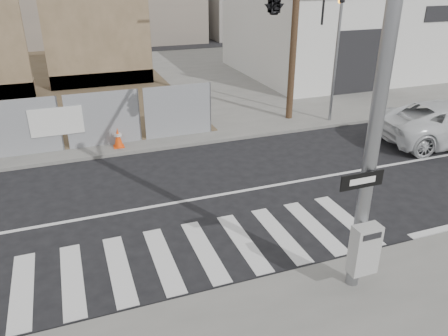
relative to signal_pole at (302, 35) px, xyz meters
name	(u,v)px	position (x,y,z in m)	size (l,w,h in m)	color
ground	(177,202)	(-2.49, 2.05, -4.78)	(100.00, 100.00, 0.00)	black
sidewalk_far	(113,87)	(-2.49, 16.05, -4.72)	(50.00, 20.00, 0.12)	slate
signal_pole	(302,35)	(0.00, 0.00, 0.00)	(0.96, 5.87, 7.00)	gray
far_signal_pole	(338,40)	(5.51, 6.65, -1.30)	(0.16, 0.20, 5.60)	gray
concrete_wall_right	(97,25)	(-2.99, 16.13, -1.40)	(5.50, 1.30, 8.00)	brown
auto_shop	(342,31)	(11.50, 15.01, -2.25)	(12.00, 10.20, 5.95)	silver
traffic_cone_d	(118,138)	(-3.49, 6.65, -4.30)	(0.38, 0.38, 0.73)	#FF490D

